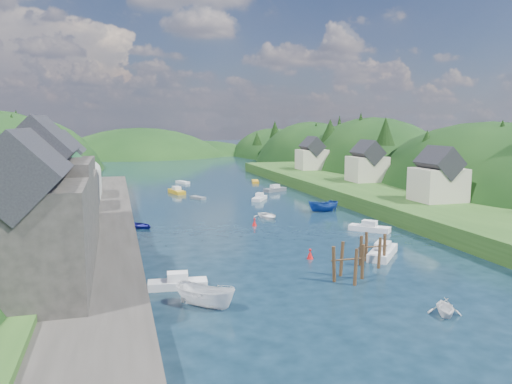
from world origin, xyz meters
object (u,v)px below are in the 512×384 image
object	(u,v)px
piling_cluster_far	(373,252)
channel_buoy_far	(254,222)
channel_buoy_near	(310,254)
piling_cluster_near	(348,266)

from	to	relation	value
piling_cluster_far	channel_buoy_far	distance (m)	22.44
channel_buoy_near	channel_buoy_far	distance (m)	17.87
piling_cluster_far	channel_buoy_far	size ratio (longest dim) A/B	3.32
piling_cluster_far	channel_buoy_near	world-z (taller)	piling_cluster_far
piling_cluster_near	channel_buoy_far	world-z (taller)	piling_cluster_near
piling_cluster_far	piling_cluster_near	bearing A→B (deg)	-139.30
piling_cluster_far	channel_buoy_near	size ratio (longest dim) A/B	3.32
piling_cluster_near	piling_cluster_far	world-z (taller)	piling_cluster_near
piling_cluster_near	channel_buoy_far	bearing A→B (deg)	93.93
piling_cluster_near	channel_buoy_near	world-z (taller)	piling_cluster_near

